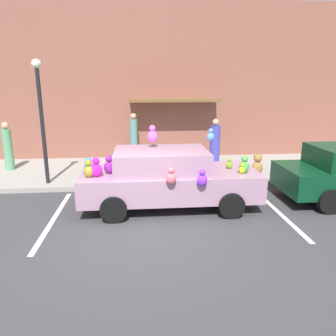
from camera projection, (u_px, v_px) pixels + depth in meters
The scene contains 11 objects.
ground_plane at pixel (142, 233), 7.05m from camera, with size 60.00×60.00×0.00m, color #38383A.
sidewalk at pixel (141, 171), 11.85m from camera, with size 24.00×4.00×0.15m, color gray.
storefront_building at pixel (139, 84), 13.12m from camera, with size 24.00×1.25×6.40m.
parking_stripe_front at pixel (277, 210), 8.31m from camera, with size 0.12×3.60×0.01m, color silver.
parking_stripe_rear at pixel (54, 218), 7.83m from camera, with size 0.12×3.60×0.01m, color silver.
plush_covered_car at pixel (167, 177), 8.41m from camera, with size 4.59×2.13×2.15m.
teddy_bear_on_sidewalk at pixel (257, 165), 10.96m from camera, with size 0.38×0.32×0.72m.
street_lamp_post at pixel (41, 109), 9.54m from camera, with size 0.28×0.28×3.74m.
pedestrian_near_shopfront at pixel (215, 144), 12.20m from camera, with size 0.38×0.38×1.77m.
pedestrian_walking_past at pixel (134, 138), 12.94m from camera, with size 0.30×0.30×1.91m.
pedestrian_by_lamp at pixel (8, 147), 11.49m from camera, with size 0.32×0.32×1.73m.
Camera 1 is at (-0.00, -6.47, 3.19)m, focal length 34.24 mm.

